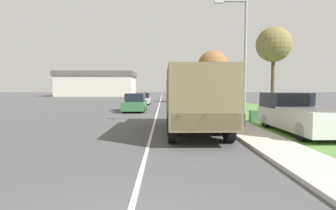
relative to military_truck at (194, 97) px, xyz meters
name	(u,v)px	position (x,y,z in m)	size (l,w,h in m)	color
ground_plane	(160,101)	(-1.98, 30.33, -1.68)	(180.00, 180.00, 0.00)	#4C4C4F
lane_centre_stripe	(160,101)	(-1.98, 30.33, -1.68)	(0.12, 120.00, 0.00)	silver
sidewalk_right	(188,101)	(2.52, 30.33, -1.62)	(1.80, 120.00, 0.12)	beige
grass_strip_right	(215,101)	(6.92, 30.33, -1.67)	(7.00, 120.00, 0.02)	#56843D
military_truck	(194,97)	(0.00, 0.00, 0.00)	(2.50, 7.50, 2.96)	#474C38
car_nearest_ahead	(135,103)	(-4.01, 11.60, -0.95)	(1.89, 4.84, 1.62)	#336B3D
car_second_ahead	(143,99)	(-4.15, 21.86, -1.00)	(1.94, 3.99, 1.49)	#B7BABF
pickup_truck	(297,114)	(4.89, -0.06, -0.80)	(2.01, 5.47, 1.84)	silver
lamp_post	(241,50)	(2.55, 1.23, 2.36)	(1.69, 0.24, 6.52)	gray
tree_mid_right	(274,45)	(8.21, 10.78, 4.18)	(3.04, 3.04, 7.42)	#4C3D2D
tree_far_right	(213,66)	(5.48, 24.56, 3.53)	(4.25, 4.25, 7.33)	brown
utility_box	(254,116)	(4.22, 3.85, -1.31)	(0.55, 0.45, 0.70)	#3D7042
building_distant	(97,84)	(-18.94, 57.40, 1.54)	(19.77, 11.49, 6.35)	beige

